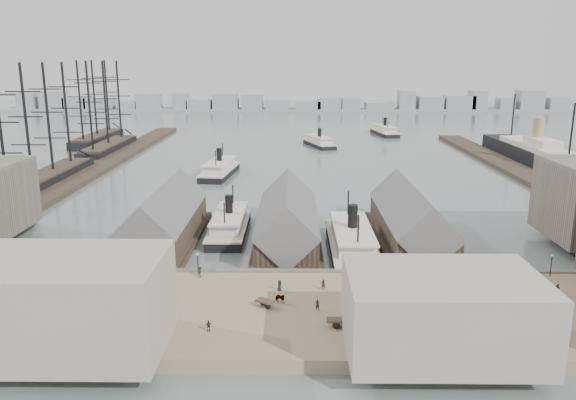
{
  "coord_description": "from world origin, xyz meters",
  "views": [
    {
      "loc": [
        1.27,
        -96.88,
        37.78
      ],
      "look_at": [
        0.0,
        30.0,
        6.0
      ],
      "focal_mm": 35.0,
      "sensor_mm": 36.0,
      "label": 1
    }
  ],
  "objects_px": {
    "ocean_steamer": "(536,154)",
    "horse_cart_center": "(275,299)",
    "tram": "(477,292)",
    "horse_cart_right": "(350,321)",
    "ferry_docked_west": "(229,224)"
  },
  "relations": [
    {
      "from": "ocean_steamer",
      "to": "horse_cart_center",
      "type": "height_order",
      "value": "ocean_steamer"
    },
    {
      "from": "tram",
      "to": "horse_cart_right",
      "type": "relative_size",
      "value": 2.53
    },
    {
      "from": "ocean_steamer",
      "to": "horse_cart_right",
      "type": "relative_size",
      "value": 18.45
    },
    {
      "from": "ocean_steamer",
      "to": "ferry_docked_west",
      "type": "bearing_deg",
      "value": -139.78
    },
    {
      "from": "ocean_steamer",
      "to": "tram",
      "type": "xyz_separation_m",
      "value": [
        -63.34,
        -130.46,
        0.4
      ]
    },
    {
      "from": "horse_cart_right",
      "to": "ocean_steamer",
      "type": "bearing_deg",
      "value": -28.83
    },
    {
      "from": "tram",
      "to": "horse_cart_center",
      "type": "distance_m",
      "value": 30.08
    },
    {
      "from": "horse_cart_center",
      "to": "horse_cart_right",
      "type": "xyz_separation_m",
      "value": [
        10.52,
        -7.07,
        -0.0
      ]
    },
    {
      "from": "ocean_steamer",
      "to": "tram",
      "type": "bearing_deg",
      "value": -115.9
    },
    {
      "from": "ocean_steamer",
      "to": "horse_cart_center",
      "type": "relative_size",
      "value": 18.16
    },
    {
      "from": "ocean_steamer",
      "to": "horse_cart_center",
      "type": "distance_m",
      "value": 160.53
    },
    {
      "from": "ferry_docked_west",
      "to": "ocean_steamer",
      "type": "distance_m",
      "value": 137.51
    },
    {
      "from": "ferry_docked_west",
      "to": "horse_cart_center",
      "type": "relative_size",
      "value": 5.56
    },
    {
      "from": "ocean_steamer",
      "to": "horse_cart_center",
      "type": "bearing_deg",
      "value": -125.58
    },
    {
      "from": "tram",
      "to": "ocean_steamer",
      "type": "bearing_deg",
      "value": 54.46
    }
  ]
}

